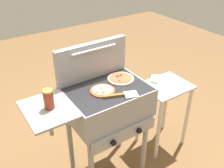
# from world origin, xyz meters

# --- Properties ---
(ground_plane) EXTENTS (8.00, 8.00, 0.00)m
(ground_plane) POSITION_xyz_m (0.00, 0.00, 0.00)
(ground_plane) COLOR brown
(grill) EXTENTS (0.96, 0.53, 0.90)m
(grill) POSITION_xyz_m (-0.01, -0.00, 0.76)
(grill) COLOR gray
(grill) RESTS_ON ground_plane
(grill_lid_open) EXTENTS (0.63, 0.08, 0.30)m
(grill_lid_open) POSITION_xyz_m (0.00, 0.21, 1.05)
(grill_lid_open) COLOR gray
(grill_lid_open) RESTS_ON grill
(pizza_cheese) EXTENTS (0.19, 0.19, 0.04)m
(pizza_cheese) POSITION_xyz_m (-0.05, -0.03, 0.91)
(pizza_cheese) COLOR #C64723
(pizza_cheese) RESTS_ON grill
(pizza_pepperoni) EXTENTS (0.22, 0.22, 0.04)m
(pizza_pepperoni) POSITION_xyz_m (0.17, 0.05, 0.91)
(pizza_pepperoni) COLOR beige
(pizza_pepperoni) RESTS_ON grill
(sauce_jar) EXTENTS (0.07, 0.07, 0.14)m
(sauce_jar) POSITION_xyz_m (-0.46, -0.00, 0.97)
(sauce_jar) COLOR maroon
(sauce_jar) RESTS_ON grill
(spatula) EXTENTS (0.26, 0.15, 0.02)m
(spatula) POSITION_xyz_m (0.03, -0.15, 0.91)
(spatula) COLOR #B7BABF
(spatula) RESTS_ON grill
(prep_table) EXTENTS (0.44, 0.36, 0.71)m
(prep_table) POSITION_xyz_m (0.66, 0.00, 0.51)
(prep_table) COLOR beige
(prep_table) RESTS_ON ground_plane
(topping_bowl_near) EXTENTS (0.10, 0.10, 0.04)m
(topping_bowl_near) POSITION_xyz_m (0.63, 0.11, 0.73)
(topping_bowl_near) COLOR silver
(topping_bowl_near) RESTS_ON prep_table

